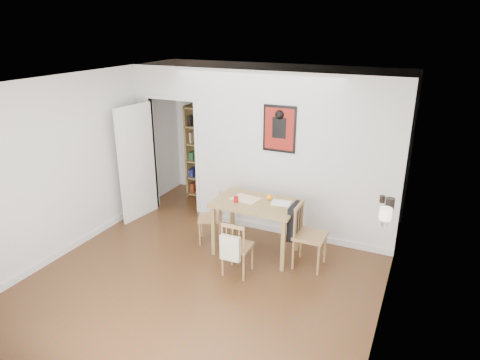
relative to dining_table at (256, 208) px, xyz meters
The scene contains 15 objects.
ground 1.00m from the dining_table, 119.31° to the right, with size 5.20×5.20×0.00m, color #4D2919.
room_shell 0.97m from the dining_table, 107.94° to the left, with size 5.20×5.20×5.20m.
dining_table is the anchor object (origin of this frame).
chair_left 0.85m from the dining_table, behind, with size 0.52×0.52×0.79m.
chair_right 0.85m from the dining_table, ahead, with size 0.53×0.47×0.93m.
chair_front 0.71m from the dining_table, 90.80° to the right, with size 0.41×0.46×0.80m.
bookshelf 2.39m from the dining_table, 136.89° to the left, with size 0.76×0.30×1.81m.
fireplace 1.86m from the dining_table, 10.99° to the right, with size 0.45×1.25×1.16m.
red_glass 0.33m from the dining_table, 154.63° to the right, with size 0.07×0.07×0.09m, color maroon.
orange_fruit 0.25m from the dining_table, 46.74° to the left, with size 0.08×0.08×0.08m, color orange.
placemat 0.22m from the dining_table, 169.50° to the left, with size 0.39×0.29×0.00m, color beige.
notebook 0.38m from the dining_table, 14.86° to the left, with size 0.28×0.20×0.01m, color silver.
mantel_lamp 2.06m from the dining_table, 22.25° to the right, with size 0.14×0.14×0.21m.
ceramic_jar_a 1.92m from the dining_table, ahead, with size 0.11×0.11×0.13m, color black.
ceramic_jar_b 1.79m from the dining_table, ahead, with size 0.07×0.07×0.09m, color black.
Camera 1 is at (2.51, -4.66, 3.26)m, focal length 32.00 mm.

